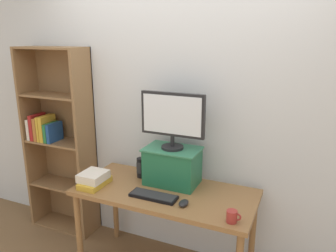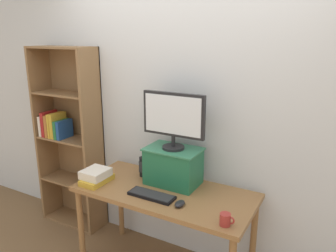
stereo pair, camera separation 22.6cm
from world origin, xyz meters
name	(u,v)px [view 1 (the left image)]	position (x,y,z in m)	size (l,w,h in m)	color
back_wall	(185,113)	(0.00, 0.41, 1.30)	(7.00, 0.08, 2.60)	silver
desk	(165,200)	(0.00, 0.00, 0.67)	(1.41, 0.65, 0.76)	olive
bookshelf_unit	(59,139)	(-1.27, 0.25, 0.94)	(0.69, 0.28, 1.84)	olive
riser_box	(172,165)	(0.00, 0.14, 0.92)	(0.44, 0.29, 0.30)	#1E6642
computer_monitor	(172,117)	(0.00, 0.14, 1.32)	(0.52, 0.18, 0.45)	black
keyboard	(154,196)	(-0.03, -0.14, 0.77)	(0.36, 0.13, 0.02)	black
computer_mouse	(184,203)	(0.22, -0.16, 0.78)	(0.06, 0.10, 0.04)	black
book_stack	(94,179)	(-0.56, -0.15, 0.82)	(0.19, 0.27, 0.11)	gold
coffee_mug	(232,216)	(0.58, -0.24, 0.80)	(0.10, 0.07, 0.08)	#9E2D28
desk_speaker	(141,168)	(-0.29, 0.15, 0.85)	(0.07, 0.07, 0.17)	black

